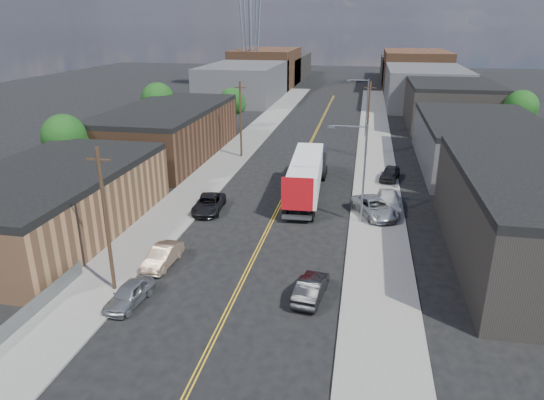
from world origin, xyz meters
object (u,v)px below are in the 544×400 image
at_px(semi_truck, 308,171).
at_px(car_right_lot_b, 388,202).
at_px(car_right_oncoming, 311,288).
at_px(car_left_c, 209,204).
at_px(car_right_lot_a, 375,207).
at_px(car_left_b, 163,256).
at_px(car_right_lot_c, 390,173).
at_px(car_left_a, 129,294).

height_order(semi_truck, car_right_lot_b, semi_truck).
bearing_deg(car_right_oncoming, car_left_c, -43.09).
xyz_separation_m(car_left_c, car_right_oncoming, (11.40, -13.68, -0.00)).
distance_m(semi_truck, car_right_oncoming, 20.69).
bearing_deg(car_right_lot_a, car_left_b, -166.44).
bearing_deg(semi_truck, car_right_lot_c, 32.20).
xyz_separation_m(car_right_lot_b, car_right_lot_c, (0.55, 9.68, -0.06)).
bearing_deg(car_left_c, semi_truck, 32.58).
bearing_deg(car_left_a, car_right_lot_c, 65.95).
distance_m(car_left_a, car_left_b, 5.39).
distance_m(car_left_b, car_left_c, 11.17).
height_order(car_right_oncoming, car_right_lot_a, car_right_lot_a).
bearing_deg(car_left_a, car_right_lot_b, 56.08).
bearing_deg(car_right_lot_c, car_right_oncoming, -90.58).
xyz_separation_m(car_left_a, car_right_lot_a, (15.58, 18.06, 0.25)).
relative_size(semi_truck, car_left_c, 3.08).
bearing_deg(semi_truck, car_left_c, -145.15).
bearing_deg(car_right_lot_a, car_left_c, 159.95).
relative_size(car_left_b, car_left_c, 0.82).
xyz_separation_m(car_left_c, car_right_lot_a, (15.58, 1.50, 0.21)).
xyz_separation_m(car_left_a, car_right_oncoming, (11.40, 2.89, 0.03)).
bearing_deg(semi_truck, car_right_oncoming, -85.49).
xyz_separation_m(car_left_b, car_left_c, (0.00, 11.17, 0.02)).
xyz_separation_m(car_left_a, car_right_lot_b, (16.85, 19.78, 0.25)).
height_order(car_right_lot_a, car_right_lot_b, car_right_lot_b).
xyz_separation_m(car_left_b, car_right_lot_c, (17.40, 24.06, 0.18)).
height_order(car_left_a, car_right_lot_a, car_right_lot_a).
relative_size(car_left_a, car_left_b, 0.94).
bearing_deg(car_left_b, car_left_a, -86.94).
bearing_deg(semi_truck, car_right_lot_b, -26.57).
bearing_deg(car_right_oncoming, car_left_a, 21.31).
height_order(car_left_c, car_right_lot_c, car_right_lot_c).
distance_m(semi_truck, car_left_b, 20.02).
bearing_deg(car_left_a, car_right_oncoming, 20.73).
height_order(car_right_lot_b, car_right_lot_c, car_right_lot_b).
bearing_deg(car_left_a, semi_truck, 76.04).
relative_size(car_left_c, car_right_lot_b, 0.96).
bearing_deg(car_right_lot_a, semi_truck, 116.98).
bearing_deg(car_left_b, car_right_oncoming, -9.34).
bearing_deg(car_right_lot_b, car_left_a, -130.42).
distance_m(semi_truck, car_left_a, 24.97).
xyz_separation_m(semi_truck, car_right_lot_a, (6.87, -5.27, -1.51)).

